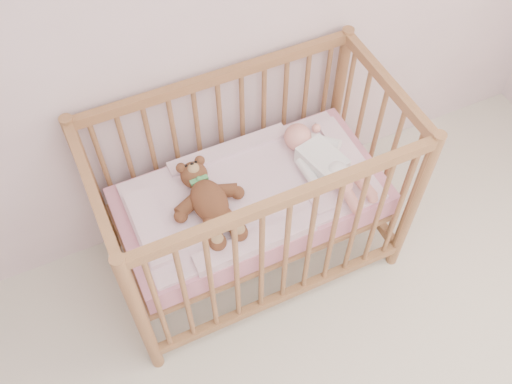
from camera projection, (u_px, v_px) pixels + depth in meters
crib at (251, 199)px, 2.64m from camera, size 1.36×0.76×1.00m
mattress at (251, 201)px, 2.65m from camera, size 1.22×0.62×0.13m
blanket at (251, 192)px, 2.59m from camera, size 1.10×0.58×0.06m
baby at (322, 159)px, 2.61m from camera, size 0.40×0.63×0.14m
teddy_bear at (209, 200)px, 2.46m from camera, size 0.36×0.50×0.14m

